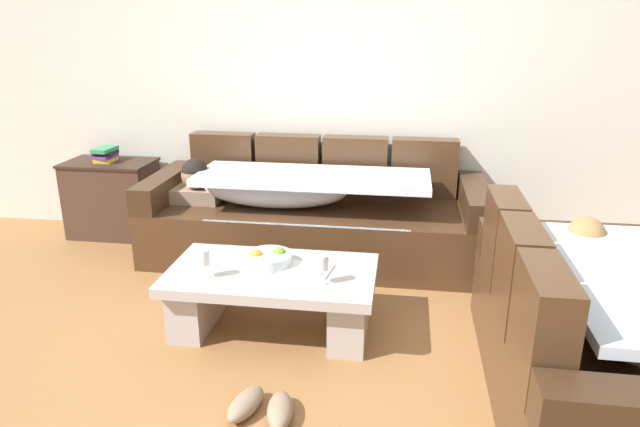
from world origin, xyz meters
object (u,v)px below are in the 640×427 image
(fruit_bowl, at_px, (269,258))
(wine_glass_near_right, at_px, (322,264))
(open_magazine, at_px, (307,269))
(wine_glass_near_left, at_px, (204,258))
(side_cabinet, at_px, (113,198))
(couch_along_wall, at_px, (309,216))
(coffee_table, at_px, (272,292))
(book_stack_on_cabinet, at_px, (105,154))
(couch_near_window, at_px, (592,340))
(pair_of_shoes, at_px, (263,407))

(fruit_bowl, relative_size, wine_glass_near_right, 1.69)
(open_magazine, bearing_deg, wine_glass_near_left, -153.38)
(fruit_bowl, relative_size, side_cabinet, 0.39)
(couch_along_wall, height_order, side_cabinet, couch_along_wall)
(coffee_table, relative_size, wine_glass_near_right, 7.23)
(wine_glass_near_left, xyz_separation_m, book_stack_on_cabinet, (-1.37, 1.51, 0.20))
(side_cabinet, xyz_separation_m, book_stack_on_cabinet, (-0.02, 0.00, 0.38))
(couch_along_wall, xyz_separation_m, book_stack_on_cabinet, (-1.75, 0.23, 0.37))
(couch_along_wall, bearing_deg, fruit_bowl, -93.34)
(couch_along_wall, xyz_separation_m, open_magazine, (0.17, -1.11, 0.06))
(coffee_table, bearing_deg, fruit_bowl, 114.28)
(couch_along_wall, xyz_separation_m, coffee_table, (-0.03, -1.14, -0.09))
(couch_along_wall, xyz_separation_m, fruit_bowl, (-0.06, -1.06, 0.09))
(couch_along_wall, distance_m, wine_glass_near_right, 1.30)
(wine_glass_near_right, xyz_separation_m, open_magazine, (-0.11, 0.16, -0.11))
(side_cabinet, bearing_deg, couch_near_window, -28.54)
(fruit_bowl, distance_m, wine_glass_near_right, 0.41)
(wine_glass_near_left, height_order, side_cabinet, side_cabinet)
(coffee_table, xyz_separation_m, wine_glass_near_right, (0.32, -0.13, 0.26))
(couch_along_wall, relative_size, coffee_table, 2.11)
(side_cabinet, relative_size, pair_of_shoes, 2.10)
(side_cabinet, bearing_deg, book_stack_on_cabinet, 173.03)
(wine_glass_near_left, bearing_deg, coffee_table, 22.96)
(couch_near_window, distance_m, wine_glass_near_left, 2.01)
(open_magazine, relative_size, side_cabinet, 0.39)
(wine_glass_near_right, bearing_deg, coffee_table, 158.34)
(coffee_table, relative_size, fruit_bowl, 4.29)
(coffee_table, bearing_deg, couch_along_wall, 88.63)
(coffee_table, distance_m, book_stack_on_cabinet, 2.24)
(couch_along_wall, distance_m, wine_glass_near_left, 1.35)
(wine_glass_near_right, relative_size, open_magazine, 0.59)
(wine_glass_near_right, bearing_deg, open_magazine, 126.40)
(couch_along_wall, distance_m, book_stack_on_cabinet, 1.80)
(coffee_table, relative_size, wine_glass_near_left, 7.23)
(wine_glass_near_left, bearing_deg, couch_along_wall, 73.71)
(couch_along_wall, xyz_separation_m, pair_of_shoes, (0.10, -1.92, -0.28))
(wine_glass_near_left, bearing_deg, pair_of_shoes, -53.16)
(pair_of_shoes, bearing_deg, wine_glass_near_left, 126.84)
(coffee_table, bearing_deg, pair_of_shoes, -80.50)
(fruit_bowl, xyz_separation_m, wine_glass_near_right, (0.35, -0.20, 0.08))
(couch_near_window, height_order, coffee_table, couch_near_window)
(wine_glass_near_left, distance_m, open_magazine, 0.59)
(couch_near_window, xyz_separation_m, open_magazine, (-1.43, 0.48, 0.05))
(fruit_bowl, xyz_separation_m, wine_glass_near_left, (-0.31, -0.22, 0.08))
(pair_of_shoes, bearing_deg, book_stack_on_cabinet, 130.73)
(couch_along_wall, height_order, wine_glass_near_left, couch_along_wall)
(side_cabinet, bearing_deg, pair_of_shoes, -49.61)
(side_cabinet, bearing_deg, wine_glass_near_left, -48.21)
(fruit_bowl, relative_size, open_magazine, 1.00)
(book_stack_on_cabinet, bearing_deg, coffee_table, -38.40)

